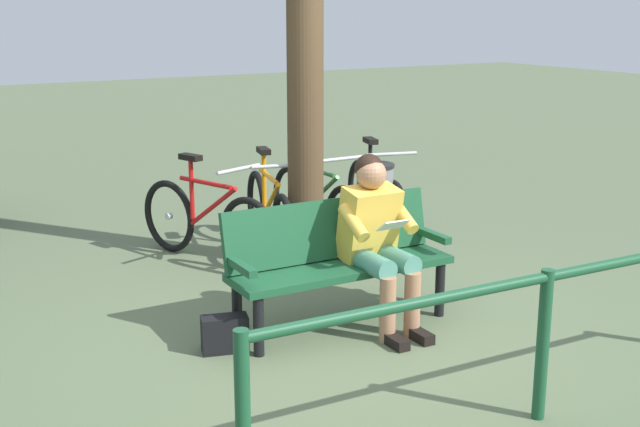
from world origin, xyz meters
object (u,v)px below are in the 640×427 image
person_reading (377,233)px  tree_trunk (305,67)px  bench (336,254)px  bicycle_orange (269,214)px  bicycle_red (376,200)px  handbag (225,334)px  litter_bin (375,207)px  bicycle_purple (317,207)px  bicycle_silver (207,222)px

person_reading → tree_trunk: bearing=-98.9°
bench → bicycle_orange: (-0.37, -1.74, -0.15)m
tree_trunk → bicycle_orange: tree_trunk is taller
bench → person_reading: (-0.22, 0.17, 0.16)m
person_reading → bicycle_red: bearing=-122.9°
handbag → litter_bin: size_ratio=0.37×
person_reading → bicycle_purple: bearing=-107.3°
bench → tree_trunk: bearing=-109.4°
person_reading → handbag: 1.24m
bicycle_red → bicycle_silver: (1.73, -0.06, 0.00)m
bench → bicycle_silver: 1.80m
handbag → bicycle_purple: 2.54m
person_reading → bicycle_silver: (0.44, -1.95, -0.31)m
handbag → bicycle_silver: bearing=-109.9°
handbag → bicycle_purple: bicycle_purple is taller
tree_trunk → bicycle_purple: bearing=-129.0°
bench → handbag: size_ratio=5.37×
person_reading → litter_bin: size_ratio=1.49×
handbag → tree_trunk: 2.48m
bicycle_orange → bicycle_silver: 0.59m
bench → litter_bin: 1.82m
person_reading → bicycle_purple: 2.06m
tree_trunk → bicycle_orange: (0.12, -0.46, -1.33)m
bicycle_silver → person_reading: bearing=-6.5°
bicycle_orange → bicycle_purple: bearing=106.1°
handbag → bicycle_purple: size_ratio=0.18×
bicycle_silver → tree_trunk: bearing=35.3°
bicycle_orange → handbag: bearing=-21.0°
bicycle_silver → bicycle_orange: bearing=67.2°
person_reading → bicycle_orange: 1.94m
bench → bicycle_silver: (0.22, -1.78, -0.15)m
bench → bicycle_orange: bicycle_orange is taller
person_reading → tree_trunk: tree_trunk is taller
litter_bin → bicycle_silver: (1.45, -0.44, -0.04)m
person_reading → litter_bin: (-1.01, -1.50, -0.26)m
bench → person_reading: size_ratio=1.34×
person_reading → handbag: size_ratio=4.00×
bicycle_purple → bicycle_silver: (1.09, -0.02, 0.00)m
bench → bicycle_orange: 1.79m
bicycle_red → bicycle_purple: size_ratio=0.97×
tree_trunk → bicycle_red: bearing=-156.8°
bicycle_red → bicycle_purple: (0.64, -0.04, 0.00)m
handbag → tree_trunk: tree_trunk is taller
bicycle_red → person_reading: bearing=-19.0°
bicycle_purple → person_reading: bearing=-18.5°
person_reading → bicycle_red: 2.31m
bicycle_purple → handbag: bearing=-43.9°
person_reading → tree_trunk: size_ratio=0.36×
bicycle_silver → litter_bin: bearing=53.7°
handbag → person_reading: bearing=174.3°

